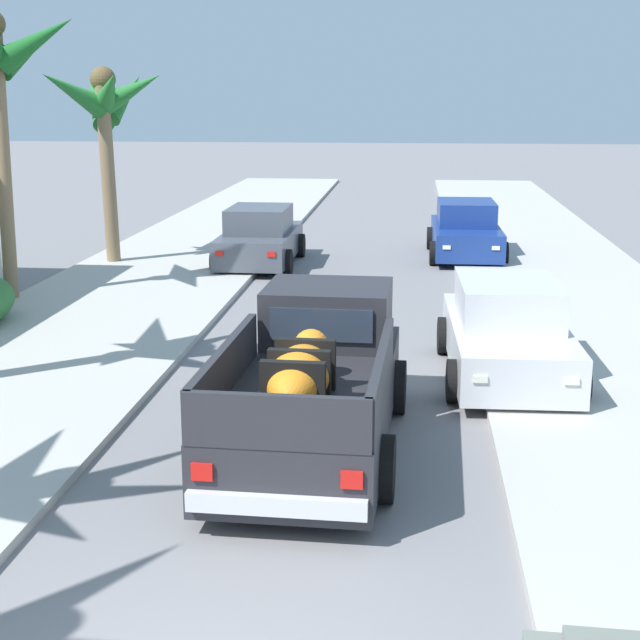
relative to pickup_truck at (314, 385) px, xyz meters
name	(u,v)px	position (x,y,z in m)	size (l,w,h in m)	color
sidewalk_left	(101,314)	(-5.04, 6.50, -0.75)	(4.77, 60.00, 0.12)	#B2AFA8
sidewalk_right	(592,326)	(4.67, 6.50, -0.75)	(4.77, 60.00, 0.12)	#B2AFA8
curb_left	(149,316)	(-4.05, 6.50, -0.76)	(0.16, 60.00, 0.10)	silver
curb_right	(540,325)	(3.69, 6.50, -0.76)	(0.16, 60.00, 0.10)	silver
pickup_truck	(314,385)	(0.00, 0.00, 0.00)	(2.33, 5.26, 1.80)	#28282D
car_left_near	(466,231)	(2.65, 14.36, -0.10)	(2.07, 4.28, 1.54)	navy
car_right_near	(507,333)	(2.72, 3.26, -0.10)	(2.11, 4.30, 1.54)	silver
car_left_mid	(260,238)	(-2.79, 12.60, -0.10)	(2.04, 4.27, 1.54)	#474C56
palm_tree_right_mid	(102,105)	(-6.68, 12.12, 3.31)	(3.25, 3.64, 5.10)	#846B4C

